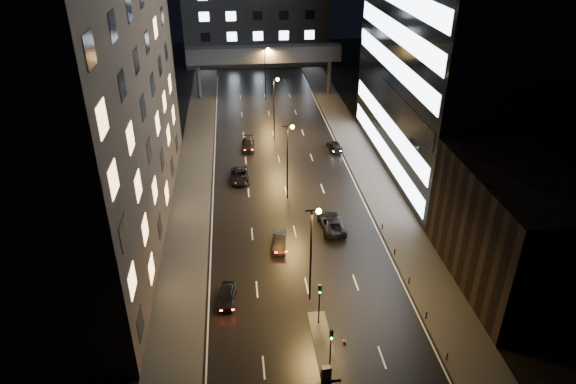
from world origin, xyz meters
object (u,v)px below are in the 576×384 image
Objects in this scene: car_away_c at (240,176)px; car_toward_a at (332,223)px; car_away_d at (248,145)px; car_toward_b at (335,146)px; car_away_a at (227,296)px; utility_cabinet at (326,372)px; car_away_b at (279,241)px.

car_toward_a is at bearing -54.12° from car_away_c.
car_away_d reaches higher than car_toward_b.
car_away_a is 37.84m from car_toward_b.
car_toward_b is 45.02m from utility_cabinet.
car_toward_b is at bearing -104.11° from car_toward_a.
car_away_c is 0.92× the size of car_toward_a.
car_away_c reaches higher than car_toward_b.
car_away_b is (5.85, 8.57, 0.01)m from car_away_a.
car_toward_b is (15.01, 8.78, -0.07)m from car_away_c.
car_away_b is at bearing 22.53° from car_toward_a.
car_toward_b is at bearing 72.74° from utility_cabinet.
car_toward_a reaches higher than car_away_b.
car_toward_b is (16.93, 33.84, -0.02)m from car_away_a.
car_toward_a reaches higher than car_away_a.
car_away_c is 17.03m from car_toward_a.
car_away_a is 35.98m from car_away_d.
car_away_a is at bearing -117.89° from car_away_b.
car_toward_a is at bearing 72.82° from utility_cabinet.
car_away_b reaches higher than car_away_a.
utility_cabinet is (-4.47, -21.82, -0.05)m from car_toward_a.
car_away_c is at bearing -54.80° from car_toward_a.
car_toward_a is at bearing 31.33° from car_away_b.
car_away_a is 0.95× the size of car_away_b.
car_away_b is 27.34m from car_away_d.
car_toward_a reaches higher than car_away_d.
car_away_a is at bearing -96.08° from car_away_c.
car_away_d is 4.14× the size of utility_cabinet.
car_away_b is 27.60m from car_toward_b.
utility_cabinet is at bearing 74.48° from car_toward_b.
car_toward_a is at bearing 49.78° from car_away_a.
car_away_c is 1.15× the size of car_toward_b.
car_away_b is at bearing 62.46° from car_toward_b.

